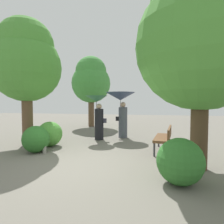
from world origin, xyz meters
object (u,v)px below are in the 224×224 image
(tree_mid_left, at_px, (91,80))
(path_marker_post, at_px, (44,144))
(park_bench, at_px, (165,137))
(tree_near_right, at_px, (201,34))
(tree_near_left, at_px, (26,61))
(person_left, at_px, (98,110))
(person_right, at_px, (121,103))

(tree_mid_left, bearing_deg, path_marker_post, -84.57)
(path_marker_post, bearing_deg, park_bench, 14.65)
(park_bench, xyz_separation_m, tree_near_right, (0.73, -1.52, 2.79))
(park_bench, height_order, path_marker_post, park_bench)
(park_bench, height_order, tree_near_left, tree_near_left)
(person_left, distance_m, tree_near_right, 5.05)
(person_left, xyz_separation_m, tree_near_left, (-2.33, -1.63, 1.92))
(park_bench, relative_size, tree_near_left, 0.32)
(person_right, relative_size, tree_near_left, 0.44)
(person_right, xyz_separation_m, tree_near_left, (-3.25, -2.34, 1.60))
(person_left, bearing_deg, tree_near_left, 116.93)
(person_left, xyz_separation_m, person_right, (0.93, 0.72, 0.32))
(tree_near_right, relative_size, path_marker_post, 8.50)
(tree_mid_left, height_order, path_marker_post, tree_mid_left)
(tree_near_right, xyz_separation_m, tree_mid_left, (-5.21, 7.31, -0.15))
(person_left, height_order, tree_near_left, tree_near_left)
(park_bench, bearing_deg, tree_mid_left, -134.80)
(tree_mid_left, bearing_deg, park_bench, -52.23)
(person_right, distance_m, park_bench, 3.12)
(person_right, height_order, tree_near_left, tree_near_left)
(person_left, height_order, park_bench, person_left)
(person_right, height_order, tree_near_right, tree_near_right)
(person_left, relative_size, person_right, 0.92)
(path_marker_post, bearing_deg, person_left, 67.25)
(person_left, bearing_deg, path_marker_post, 149.21)
(tree_mid_left, relative_size, path_marker_post, 7.85)
(person_left, relative_size, park_bench, 1.25)
(tree_near_left, height_order, tree_mid_left, tree_near_left)
(tree_mid_left, xyz_separation_m, path_marker_post, (0.65, -6.79, -2.85))
(park_bench, relative_size, tree_mid_left, 0.33)
(person_left, relative_size, path_marker_post, 3.23)
(park_bench, height_order, tree_near_right, tree_near_right)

